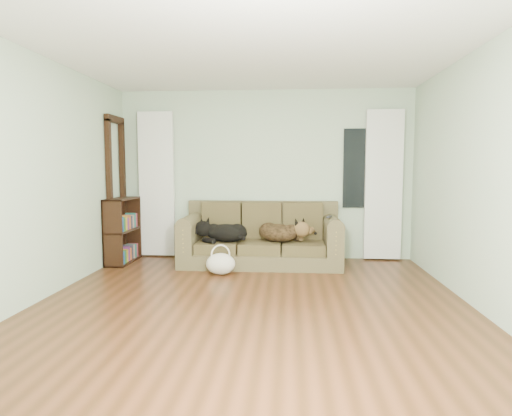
# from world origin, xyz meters

# --- Properties ---
(floor) EXTENTS (5.00, 5.00, 0.00)m
(floor) POSITION_xyz_m (0.00, 0.00, 0.00)
(floor) COLOR #3D220F
(floor) RESTS_ON ground
(ceiling) EXTENTS (5.00, 5.00, 0.00)m
(ceiling) POSITION_xyz_m (0.00, 0.00, 2.60)
(ceiling) COLOR white
(ceiling) RESTS_ON ground
(wall_back) EXTENTS (4.50, 0.04, 2.60)m
(wall_back) POSITION_xyz_m (0.00, 2.50, 1.30)
(wall_back) COLOR #A7BAA0
(wall_back) RESTS_ON ground
(wall_left) EXTENTS (0.04, 5.00, 2.60)m
(wall_left) POSITION_xyz_m (-2.25, 0.00, 1.30)
(wall_left) COLOR #A7BAA0
(wall_left) RESTS_ON ground
(wall_right) EXTENTS (0.04, 5.00, 2.60)m
(wall_right) POSITION_xyz_m (2.25, 0.00, 1.30)
(wall_right) COLOR #A7BAA0
(wall_right) RESTS_ON ground
(curtain_left) EXTENTS (0.55, 0.08, 2.25)m
(curtain_left) POSITION_xyz_m (-1.70, 2.42, 1.15)
(curtain_left) COLOR silver
(curtain_left) RESTS_ON ground
(curtain_right) EXTENTS (0.55, 0.08, 2.25)m
(curtain_right) POSITION_xyz_m (1.80, 2.42, 1.15)
(curtain_right) COLOR silver
(curtain_right) RESTS_ON ground
(window_pane) EXTENTS (0.50, 0.03, 1.20)m
(window_pane) POSITION_xyz_m (1.45, 2.47, 1.40)
(window_pane) COLOR black
(window_pane) RESTS_ON wall_back
(door_casing) EXTENTS (0.07, 0.60, 2.10)m
(door_casing) POSITION_xyz_m (-2.20, 2.05, 1.05)
(door_casing) COLOR black
(door_casing) RESTS_ON ground
(sofa) EXTENTS (2.30, 0.99, 0.94)m
(sofa) POSITION_xyz_m (-0.03, 1.97, 0.45)
(sofa) COLOR brown
(sofa) RESTS_ON floor
(dog_black_lab) EXTENTS (0.71, 0.59, 0.26)m
(dog_black_lab) POSITION_xyz_m (-0.55, 1.88, 0.48)
(dog_black_lab) COLOR black
(dog_black_lab) RESTS_ON sofa
(dog_shepherd) EXTENTS (0.78, 0.74, 0.28)m
(dog_shepherd) POSITION_xyz_m (0.26, 1.94, 0.49)
(dog_shepherd) COLOR black
(dog_shepherd) RESTS_ON sofa
(tv_remote) EXTENTS (0.09, 0.17, 0.02)m
(tv_remote) POSITION_xyz_m (0.94, 1.82, 0.73)
(tv_remote) COLOR black
(tv_remote) RESTS_ON sofa
(tote_bag) EXTENTS (0.43, 0.35, 0.28)m
(tote_bag) POSITION_xyz_m (-0.52, 1.34, 0.16)
(tote_bag) COLOR beige
(tote_bag) RESTS_ON floor
(bookshelf) EXTENTS (0.30, 0.77, 0.96)m
(bookshelf) POSITION_xyz_m (-2.09, 1.96, 0.50)
(bookshelf) COLOR black
(bookshelf) RESTS_ON floor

